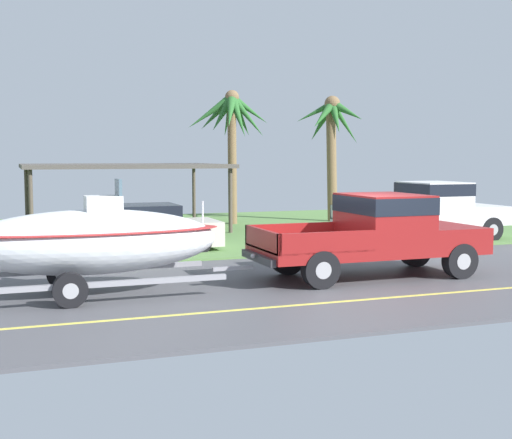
% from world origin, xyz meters
% --- Properties ---
extents(ground, '(36.00, 22.00, 0.11)m').
position_xyz_m(ground, '(0.00, 8.38, -0.01)').
color(ground, '#4C4C51').
extents(pickup_truck_towing, '(5.52, 2.09, 1.89)m').
position_xyz_m(pickup_truck_towing, '(0.94, 0.41, 1.04)').
color(pickup_truck_towing, maroon).
rests_on(pickup_truck_towing, ground).
extents(boat_on_trailer, '(6.22, 2.14, 2.30)m').
position_xyz_m(boat_on_trailer, '(-5.62, 0.41, 1.08)').
color(boat_on_trailer, gray).
rests_on(boat_on_trailer, ground).
extents(parked_pickup_background, '(5.90, 2.13, 1.93)m').
position_xyz_m(parked_pickup_background, '(5.92, 5.64, 1.07)').
color(parked_pickup_background, silver).
rests_on(parked_pickup_background, ground).
extents(parked_sedan_near, '(4.49, 1.91, 1.38)m').
position_xyz_m(parked_sedan_near, '(-3.62, 6.16, 0.67)').
color(parked_sedan_near, beige).
rests_on(parked_sedan_near, ground).
extents(carport_awning, '(7.21, 5.51, 2.48)m').
position_xyz_m(carport_awning, '(-3.07, 12.18, 2.37)').
color(carport_awning, '#4C4238').
rests_on(carport_awning, ground).
extents(palm_tree_near_left, '(3.40, 3.29, 5.39)m').
position_xyz_m(palm_tree_near_left, '(1.31, 12.80, 4.10)').
color(palm_tree_near_left, brown).
rests_on(palm_tree_near_left, ground).
extents(palm_tree_mid, '(2.78, 2.80, 5.28)m').
position_xyz_m(palm_tree_mid, '(5.69, 12.61, 3.87)').
color(palm_tree_mid, brown).
rests_on(palm_tree_mid, ground).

